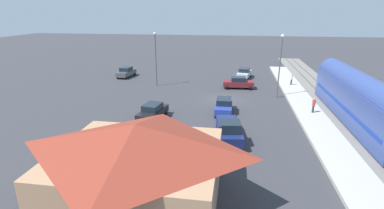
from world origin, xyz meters
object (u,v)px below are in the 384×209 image
(pedestrian_waiting_far, at_px, (314,104))
(sedan_charcoal, at_px, (126,72))
(sedan_blue, at_px, (224,106))
(light_pole_lot_center, at_px, (156,53))
(sedan_maroon, at_px, (238,83))
(light_pole_near_platform, at_px, (280,59))
(station_building, at_px, (138,162))
(pickup_navy, at_px, (229,130))
(pedestrian_on_platform, at_px, (292,79))
(sedan_black, at_px, (153,112))
(sedan_silver, at_px, (244,73))

(pedestrian_waiting_far, relative_size, sedan_charcoal, 0.37)
(sedan_blue, relative_size, light_pole_lot_center, 0.55)
(sedan_charcoal, xyz_separation_m, light_pole_lot_center, (-6.93, 5.07, 4.22))
(sedan_maroon, bearing_deg, sedan_charcoal, -13.94)
(sedan_blue, height_order, light_pole_near_platform, light_pole_near_platform)
(sedan_charcoal, bearing_deg, station_building, 112.41)
(sedan_maroon, relative_size, pickup_navy, 0.82)
(pedestrian_on_platform, distance_m, pickup_navy, 22.46)
(sedan_black, height_order, light_pole_lot_center, light_pole_lot_center)
(pickup_navy, distance_m, sedan_charcoal, 29.84)
(pedestrian_waiting_far, bearing_deg, sedan_charcoal, -28.67)
(pedestrian_waiting_far, bearing_deg, light_pole_near_platform, -63.86)
(station_building, xyz_separation_m, pedestrian_waiting_far, (-14.32, -17.55, -1.36))
(sedan_black, bearing_deg, sedan_charcoal, -61.59)
(sedan_maroon, distance_m, sedan_silver, 7.16)
(sedan_silver, height_order, sedan_blue, same)
(light_pole_lot_center, bearing_deg, sedan_silver, -151.85)
(pickup_navy, bearing_deg, light_pole_lot_center, -57.13)
(pedestrian_waiting_far, height_order, light_pole_near_platform, light_pole_near_platform)
(pedestrian_on_platform, height_order, sedan_black, pedestrian_on_platform)
(station_building, bearing_deg, pedestrian_waiting_far, -129.21)
(sedan_black, bearing_deg, sedan_maroon, -122.39)
(station_building, relative_size, sedan_silver, 2.16)
(pedestrian_on_platform, xyz_separation_m, pickup_navy, (8.90, 20.61, -0.25))
(station_building, relative_size, sedan_charcoal, 2.22)
(light_pole_lot_center, bearing_deg, sedan_charcoal, -36.16)
(pickup_navy, xyz_separation_m, sedan_blue, (0.79, -7.22, -0.15))
(pedestrian_waiting_far, relative_size, sedan_blue, 0.38)
(sedan_charcoal, height_order, sedan_blue, same)
(sedan_silver, xyz_separation_m, pickup_navy, (1.88, 25.49, 0.15))
(sedan_blue, xyz_separation_m, light_pole_near_platform, (-6.82, -7.17, 4.33))
(sedan_maroon, bearing_deg, sedan_black, 57.61)
(pickup_navy, bearing_deg, pedestrian_waiting_far, -138.67)
(sedan_maroon, distance_m, sedan_blue, 11.31)
(pickup_navy, height_order, light_pole_near_platform, light_pole_near_platform)
(pickup_navy, height_order, sedan_charcoal, pickup_navy)
(pedestrian_on_platform, xyz_separation_m, sedan_blue, (9.70, 13.40, -0.40))
(station_building, bearing_deg, pickup_navy, -118.56)
(station_building, bearing_deg, pedestrian_on_platform, -115.05)
(sedan_black, bearing_deg, light_pole_near_platform, -144.03)
(pedestrian_waiting_far, bearing_deg, sedan_silver, -67.40)
(light_pole_lot_center, bearing_deg, pedestrian_on_platform, -173.33)
(sedan_maroon, relative_size, sedan_blue, 1.02)
(sedan_silver, bearing_deg, sedan_maroon, 81.80)
(sedan_maroon, height_order, sedan_black, same)
(station_building, xyz_separation_m, light_pole_near_platform, (-11.20, -23.90, 2.56))
(pedestrian_on_platform, distance_m, light_pole_lot_center, 21.15)
(pedestrian_waiting_far, xyz_separation_m, sedan_silver, (7.27, -17.45, -0.40))
(sedan_silver, bearing_deg, light_pole_lot_center, 28.15)
(pedestrian_on_platform, relative_size, sedan_charcoal, 0.37)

